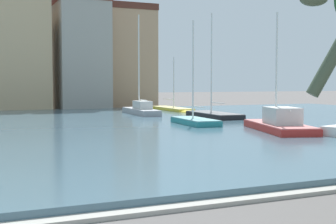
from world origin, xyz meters
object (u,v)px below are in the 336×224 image
object	(u,v)px
sailboat_teal	(192,122)
sailboat_red	(276,126)
sailboat_black	(210,116)
sailboat_grey	(139,111)
sailboat_yellow	(175,110)

from	to	relation	value
sailboat_teal	sailboat_red	distance (m)	6.62
sailboat_teal	sailboat_black	bearing A→B (deg)	50.84
sailboat_grey	sailboat_black	bearing A→B (deg)	-55.61
sailboat_black	sailboat_teal	size ratio (longest dim) A/B	1.20
sailboat_black	sailboat_red	size ratio (longest dim) A/B	1.09
sailboat_grey	sailboat_black	size ratio (longest dim) A/B	1.05
sailboat_red	sailboat_yellow	bearing A→B (deg)	82.99
sailboat_teal	sailboat_yellow	bearing A→B (deg)	70.29
sailboat_grey	sailboat_red	distance (m)	17.84
sailboat_black	sailboat_red	distance (m)	11.55
sailboat_black	sailboat_teal	distance (m)	7.01
sailboat_red	sailboat_teal	bearing A→B (deg)	115.12
sailboat_black	sailboat_teal	xyz separation A→B (m)	(-4.43, -5.44, 0.00)
sailboat_yellow	sailboat_red	xyz separation A→B (m)	(-2.59, -21.07, 0.24)
sailboat_grey	sailboat_black	xyz separation A→B (m)	(4.25, -6.21, -0.16)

